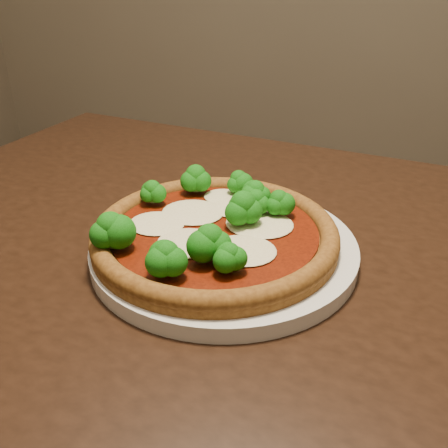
# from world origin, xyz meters

# --- Properties ---
(dining_table) EXTENTS (1.21, 0.98, 0.75)m
(dining_table) POSITION_xyz_m (-0.06, -0.16, 0.64)
(dining_table) COLOR black
(dining_table) RESTS_ON floor
(plate) EXTENTS (0.30, 0.30, 0.02)m
(plate) POSITION_xyz_m (-0.09, -0.16, 0.76)
(plate) COLOR silver
(plate) RESTS_ON dining_table
(pizza) EXTENTS (0.28, 0.28, 0.06)m
(pizza) POSITION_xyz_m (-0.10, -0.16, 0.78)
(pizza) COLOR brown
(pizza) RESTS_ON plate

